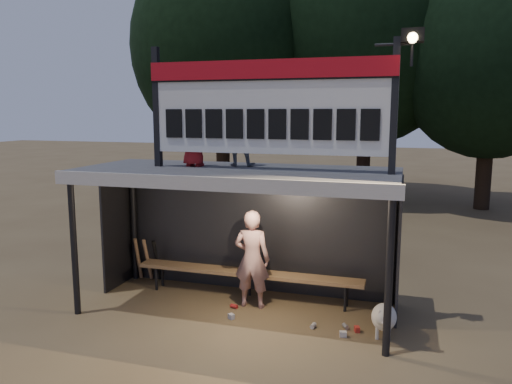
{
  "coord_description": "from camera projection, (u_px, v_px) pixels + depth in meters",
  "views": [
    {
      "loc": [
        2.55,
        -7.34,
        3.2
      ],
      "look_at": [
        0.2,
        0.4,
        1.9
      ],
      "focal_mm": 35.0,
      "sensor_mm": 36.0,
      "label": 1
    }
  ],
  "objects": [
    {
      "name": "dugout_shelter",
      "position": [
        241.0,
        196.0,
        8.11
      ],
      "size": [
        5.1,
        2.08,
        2.32
      ],
      "color": "#424244",
      "rests_on": "ground"
    },
    {
      "name": "litter",
      "position": [
        302.0,
        323.0,
        7.57
      ],
      "size": [
        2.15,
        0.63,
        0.08
      ],
      "color": "red",
      "rests_on": "ground"
    },
    {
      "name": "child_b",
      "position": [
        194.0,
        137.0,
        8.11
      ],
      "size": [
        0.5,
        0.35,
        0.95
      ],
      "primitive_type": "imported",
      "rotation": [
        0.0,
        0.0,
        3.03
      ],
      "color": "maroon",
      "rests_on": "dugout_shelter"
    },
    {
      "name": "player",
      "position": [
        252.0,
        259.0,
        8.18
      ],
      "size": [
        0.61,
        0.41,
        1.63
      ],
      "primitive_type": "imported",
      "rotation": [
        0.0,
        0.0,
        3.18
      ],
      "color": "silver",
      "rests_on": "ground"
    },
    {
      "name": "bench",
      "position": [
        247.0,
        274.0,
        8.62
      ],
      "size": [
        4.0,
        0.35,
        0.48
      ],
      "color": "#977147",
      "rests_on": "ground"
    },
    {
      "name": "dog",
      "position": [
        384.0,
        317.0,
        7.18
      ],
      "size": [
        0.36,
        0.81,
        0.49
      ],
      "color": "white",
      "rests_on": "ground"
    },
    {
      "name": "tree_mid",
      "position": [
        368.0,
        28.0,
        17.77
      ],
      "size": [
        7.22,
        7.22,
        10.36
      ],
      "color": "black",
      "rests_on": "ground"
    },
    {
      "name": "child_a",
      "position": [
        239.0,
        132.0,
        8.17
      ],
      "size": [
        0.57,
        0.46,
        1.12
      ],
      "primitive_type": "imported",
      "rotation": [
        0.0,
        0.0,
        3.2
      ],
      "color": "slate",
      "rests_on": "dugout_shelter"
    },
    {
      "name": "scoreboard_assembly",
      "position": [
        271.0,
        104.0,
        7.48
      ],
      "size": [
        4.1,
        0.27,
        1.99
      ],
      "color": "black",
      "rests_on": "dugout_shelter"
    },
    {
      "name": "tree_right",
      "position": [
        493.0,
        49.0,
        15.83
      ],
      "size": [
        6.08,
        6.08,
        8.72
      ],
      "color": "black",
      "rests_on": "ground"
    },
    {
      "name": "ground",
      "position": [
        237.0,
        309.0,
        8.17
      ],
      "size": [
        80.0,
        80.0,
        0.0
      ],
      "primitive_type": "plane",
      "color": "brown",
      "rests_on": "ground"
    },
    {
      "name": "tree_left",
      "position": [
        222.0,
        47.0,
        17.89
      ],
      "size": [
        6.46,
        6.46,
        9.27
      ],
      "color": "black",
      "rests_on": "ground"
    },
    {
      "name": "bats",
      "position": [
        148.0,
        259.0,
        9.48
      ],
      "size": [
        0.47,
        0.32,
        0.84
      ],
      "color": "olive",
      "rests_on": "ground"
    }
  ]
}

